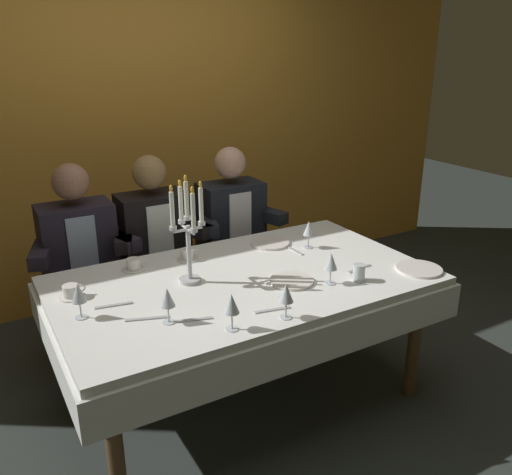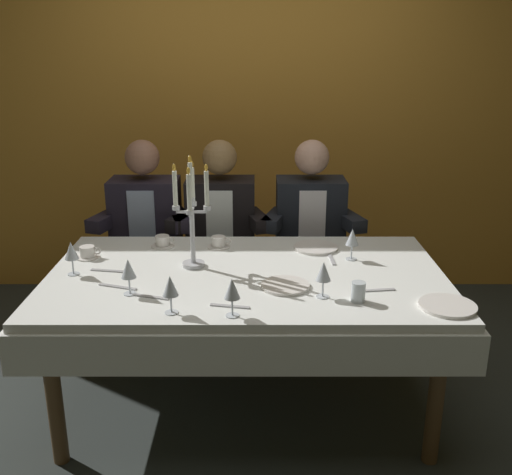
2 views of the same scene
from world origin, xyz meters
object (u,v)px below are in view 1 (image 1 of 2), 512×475
(dinner_plate_1, at_px, (292,281))
(dinner_plate_2, at_px, (270,243))
(wine_glass_1, at_px, (331,262))
(seated_diner_1, at_px, (153,234))
(dining_table, at_px, (244,298))
(wine_glass_5, at_px, (78,294))
(water_tumbler_0, at_px, (359,273))
(wine_glass_2, at_px, (167,298))
(wine_glass_3, at_px, (286,294))
(seated_diner_0, at_px, (78,247))
(wine_glass_0, at_px, (232,305))
(coffee_cup_0, at_px, (188,255))
(dinner_plate_0, at_px, (419,269))
(seated_diner_2, at_px, (231,220))
(wine_glass_4, at_px, (309,229))
(coffee_cup_1, at_px, (71,292))
(coffee_cup_2, at_px, (134,265))
(candelabra, at_px, (188,233))

(dinner_plate_1, height_order, dinner_plate_2, same)
(wine_glass_1, relative_size, seated_diner_1, 0.13)
(dining_table, xyz_separation_m, dinner_plate_2, (0.37, 0.35, 0.13))
(wine_glass_5, relative_size, water_tumbler_0, 1.86)
(dinner_plate_2, relative_size, wine_glass_2, 1.44)
(wine_glass_3, relative_size, seated_diner_0, 0.13)
(wine_glass_0, bearing_deg, coffee_cup_0, 79.80)
(seated_diner_0, bearing_deg, dining_table, -54.21)
(dining_table, distance_m, dinner_plate_0, 0.94)
(dinner_plate_2, relative_size, seated_diner_2, 0.19)
(dinner_plate_0, distance_m, wine_glass_4, 0.66)
(wine_glass_5, distance_m, coffee_cup_1, 0.25)
(wine_glass_1, height_order, wine_glass_5, same)
(wine_glass_1, bearing_deg, coffee_cup_1, 156.94)
(dinner_plate_0, height_order, seated_diner_0, seated_diner_0)
(wine_glass_0, xyz_separation_m, wine_glass_1, (0.64, 0.16, -0.00))
(wine_glass_1, bearing_deg, seated_diner_1, 113.53)
(wine_glass_0, xyz_separation_m, wine_glass_3, (0.25, -0.03, -0.00))
(wine_glass_4, bearing_deg, dinner_plate_1, -134.85)
(dinner_plate_2, bearing_deg, wine_glass_0, -130.31)
(wine_glass_4, bearing_deg, dinner_plate_0, -61.02)
(dinner_plate_1, relative_size, seated_diner_0, 0.18)
(coffee_cup_0, bearing_deg, seated_diner_1, 92.02)
(dinner_plate_0, bearing_deg, dining_table, 155.42)
(coffee_cup_2, relative_size, seated_diner_0, 0.11)
(dinner_plate_2, height_order, wine_glass_0, wine_glass_0)
(candelabra, height_order, seated_diner_2, candelabra)
(dinner_plate_0, distance_m, seated_diner_1, 1.63)
(coffee_cup_2, bearing_deg, water_tumbler_0, -37.03)
(wine_glass_1, xyz_separation_m, wine_glass_4, (0.20, 0.47, 0.00))
(candelabra, height_order, dinner_plate_2, candelabra)
(dinner_plate_1, distance_m, water_tumbler_0, 0.34)
(dinner_plate_0, distance_m, wine_glass_3, 0.91)
(dinner_plate_0, height_order, wine_glass_2, wine_glass_2)
(dinner_plate_1, xyz_separation_m, wine_glass_1, (0.16, -0.11, 0.11))
(wine_glass_4, distance_m, water_tumbler_0, 0.52)
(dinner_plate_1, xyz_separation_m, seated_diner_2, (0.20, 1.06, -0.01))
(dining_table, relative_size, wine_glass_1, 11.83)
(candelabra, xyz_separation_m, water_tumbler_0, (0.75, -0.41, -0.22))
(wine_glass_1, bearing_deg, dining_table, 139.95)
(wine_glass_3, distance_m, wine_glass_5, 0.90)
(wine_glass_5, bearing_deg, seated_diner_0, 78.40)
(wine_glass_2, bearing_deg, coffee_cup_1, 123.90)
(wine_glass_5, xyz_separation_m, coffee_cup_0, (0.67, 0.39, -0.09))
(wine_glass_1, height_order, seated_diner_0, seated_diner_0)
(dinner_plate_1, relative_size, seated_diner_2, 0.18)
(candelabra, relative_size, wine_glass_2, 3.37)
(dining_table, distance_m, wine_glass_4, 0.61)
(seated_diner_1, bearing_deg, dinner_plate_2, -44.97)
(dining_table, height_order, dinner_plate_2, dinner_plate_2)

